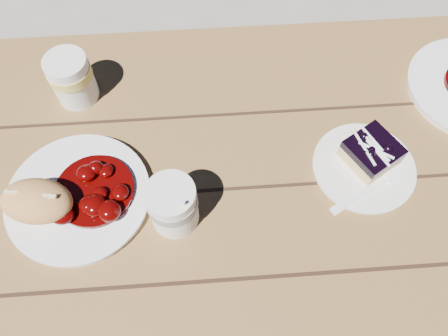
{
  "coord_description": "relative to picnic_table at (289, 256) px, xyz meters",
  "views": [
    {
      "loc": [
        -0.15,
        -0.25,
        1.45
      ],
      "look_at": [
        -0.13,
        0.09,
        0.81
      ],
      "focal_mm": 35.0,
      "sensor_mm": 36.0,
      "label": 1
    }
  ],
  "objects": [
    {
      "name": "dessert_plate",
      "position": [
        0.13,
        0.1,
        0.17
      ],
      "size": [
        0.18,
        0.18,
        0.01
      ],
      "primitive_type": "cylinder",
      "color": "white",
      "rests_on": "picnic_table"
    },
    {
      "name": "coffee_cup",
      "position": [
        -0.21,
        0.03,
        0.21
      ],
      "size": [
        0.08,
        0.08,
        0.1
      ],
      "primitive_type": "cylinder",
      "color": "white",
      "rests_on": "picnic_table"
    },
    {
      "name": "goulash_stew",
      "position": [
        -0.35,
        0.08,
        0.2
      ],
      "size": [
        0.14,
        0.14,
        0.04
      ],
      "primitive_type": null,
      "color": "#460302",
      "rests_on": "main_plate"
    },
    {
      "name": "main_plate",
      "position": [
        -0.38,
        0.08,
        0.17
      ],
      "size": [
        0.24,
        0.24,
        0.02
      ],
      "primitive_type": "cylinder",
      "color": "white",
      "rests_on": "picnic_table"
    },
    {
      "name": "ground",
      "position": [
        0.0,
        0.0,
        -0.59
      ],
      "size": [
        60.0,
        60.0,
        0.0
      ],
      "primitive_type": "plane",
      "color": "gray",
      "rests_on": "ground"
    },
    {
      "name": "second_cup",
      "position": [
        -0.4,
        0.31,
        0.21
      ],
      "size": [
        0.08,
        0.08,
        0.1
      ],
      "primitive_type": "cylinder",
      "color": "white",
      "rests_on": "picnic_table"
    },
    {
      "name": "bread_roll",
      "position": [
        -0.43,
        0.06,
        0.21
      ],
      "size": [
        0.13,
        0.1,
        0.06
      ],
      "primitive_type": "ellipsoid",
      "rotation": [
        0.0,
        0.0,
        -0.18
      ],
      "color": "tan",
      "rests_on": "main_plate"
    },
    {
      "name": "picnic_table",
      "position": [
        0.0,
        0.0,
        0.0
      ],
      "size": [
        2.0,
        1.55,
        0.75
      ],
      "color": "brown",
      "rests_on": "ground"
    },
    {
      "name": "blueberry_cake",
      "position": [
        0.14,
        0.12,
        0.19
      ],
      "size": [
        0.11,
        0.11,
        0.05
      ],
      "rotation": [
        0.0,
        0.0,
        0.54
      ],
      "color": "#D8B776",
      "rests_on": "dessert_plate"
    },
    {
      "name": "fork_dessert",
      "position": [
        0.11,
        0.05,
        0.17
      ],
      "size": [
        0.15,
        0.1,
        0.0
      ],
      "primitive_type": null,
      "rotation": [
        0.0,
        0.0,
        -1.08
      ],
      "color": "white",
      "rests_on": "dessert_plate"
    }
  ]
}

